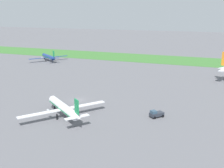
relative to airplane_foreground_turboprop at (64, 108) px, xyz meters
name	(u,v)px	position (x,y,z in m)	size (l,w,h in m)	color
ground_plane	(78,100)	(-3.02, 13.88, -2.58)	(600.00, 600.00, 0.00)	slate
grass_taxiway_strip	(144,58)	(-3.02, 95.63, -2.54)	(360.00, 28.00, 0.08)	#3D7533
airplane_foreground_turboprop	(64,108)	(0.00, 0.00, 0.00)	(17.34, 19.50, 7.06)	white
airplane_taxiing_turboprop	(49,57)	(-49.18, 68.77, -0.23)	(16.00, 18.09, 6.42)	navy
pushback_tug_near_gate	(156,114)	(22.23, 8.33, -1.67)	(3.74, 3.89, 1.95)	#2D333D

